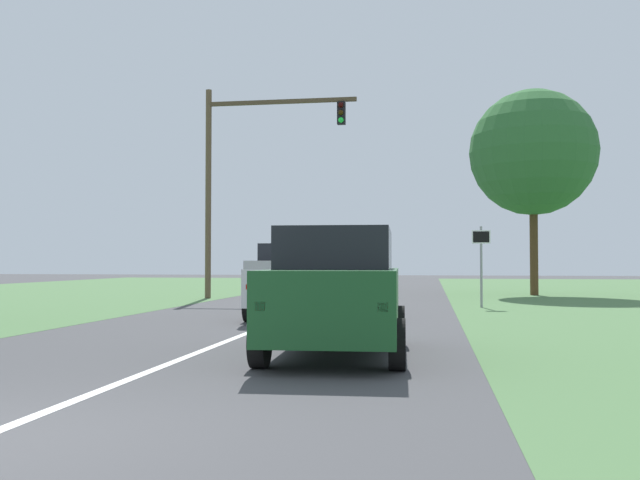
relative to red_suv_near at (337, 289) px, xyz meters
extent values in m
plane|color=#424244|center=(-2.31, 6.16, -1.05)|extent=(120.00, 120.00, 0.00)
cube|color=white|center=(-2.31, -4.84, -1.05)|extent=(0.16, 42.13, 0.01)
cube|color=#194C23|center=(0.00, -0.05, -0.18)|extent=(2.10, 4.51, 1.02)
cube|color=black|center=(-0.01, 0.17, 0.65)|extent=(1.80, 2.82, 0.64)
cube|color=red|center=(-0.70, -2.27, -0.13)|extent=(0.14, 0.07, 0.12)
cube|color=red|center=(0.88, -2.21, -0.13)|extent=(0.14, 0.07, 0.12)
cylinder|color=black|center=(-1.01, 1.28, -0.69)|extent=(0.26, 0.73, 0.72)
cylinder|color=black|center=(0.91, 1.36, -0.69)|extent=(0.26, 0.73, 0.72)
cylinder|color=black|center=(-0.90, -1.47, -0.69)|extent=(0.26, 0.73, 0.72)
cylinder|color=black|center=(1.02, -1.39, -0.69)|extent=(0.26, 0.73, 0.72)
cube|color=silver|center=(-2.06, 7.57, -0.19)|extent=(2.35, 5.54, 0.92)
cube|color=black|center=(-2.04, 7.30, 0.59)|extent=(1.91, 2.16, 0.64)
cube|color=#B8B8B8|center=(-1.96, 5.89, 0.37)|extent=(2.05, 2.17, 0.20)
cube|color=red|center=(-2.73, 4.84, -0.15)|extent=(0.14, 0.07, 0.12)
cube|color=red|center=(-1.07, 4.94, -0.15)|extent=(0.14, 0.07, 0.12)
cylinder|color=black|center=(-3.17, 9.19, -0.65)|extent=(0.29, 0.81, 0.80)
cylinder|color=black|center=(-1.14, 9.31, -0.65)|extent=(0.29, 0.81, 0.80)
cylinder|color=black|center=(-2.97, 5.83, -0.65)|extent=(0.29, 0.81, 0.80)
cylinder|color=black|center=(-0.94, 5.95, -0.65)|extent=(0.29, 0.81, 0.80)
cylinder|color=brown|center=(-7.51, 16.38, 3.23)|extent=(0.24, 0.24, 8.57)
cube|color=#4C3D2B|center=(-4.45, 16.38, 6.92)|extent=(6.12, 0.16, 0.16)
cube|color=black|center=(-2.01, 16.38, 6.37)|extent=(0.32, 0.28, 0.90)
sphere|color=black|center=(-2.01, 16.23, 6.67)|extent=(0.22, 0.22, 0.22)
sphere|color=black|center=(-2.01, 16.23, 6.37)|extent=(0.22, 0.22, 0.22)
sphere|color=#1ED83F|center=(-2.01, 16.23, 6.07)|extent=(0.22, 0.22, 0.22)
cylinder|color=gray|center=(3.12, 12.30, 0.27)|extent=(0.08, 0.08, 2.66)
cube|color=white|center=(3.12, 12.27, 1.25)|extent=(0.60, 0.03, 0.44)
cube|color=black|center=(3.12, 12.25, 1.25)|extent=(0.52, 0.01, 0.36)
cylinder|color=#4C351E|center=(6.05, 21.15, 1.09)|extent=(0.36, 0.36, 4.28)
sphere|color=#2E6431|center=(6.05, 21.15, 5.34)|extent=(5.63, 5.63, 5.63)
camera|label=1|loc=(1.48, -11.08, 0.44)|focal=39.20mm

